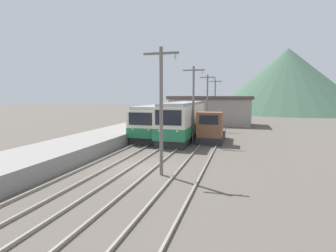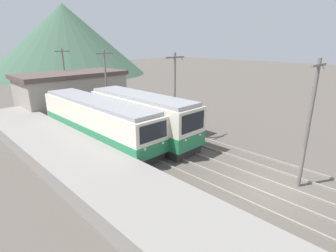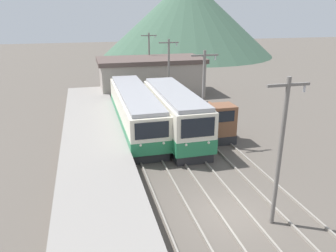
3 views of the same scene
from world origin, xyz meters
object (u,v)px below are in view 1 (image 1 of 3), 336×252
Objects in this scene: shunting_locomotive at (211,129)px; catenary_mast_near at (161,107)px; commuter_train_center at (183,122)px; catenary_mast_mid at (193,102)px; commuter_train_left at (163,121)px; catenary_mast_distant at (215,99)px; catenary_mast_far at (207,100)px.

catenary_mast_near is at bearing -97.22° from shunting_locomotive.
commuter_train_center is 1.58× the size of catenary_mast_mid.
commuter_train_left is 15.96m from catenary_mast_distant.
catenary_mast_distant reaches higher than commuter_train_left.
catenary_mast_far is 1.00× the size of catenary_mast_distant.
catenary_mast_far reaches higher than shunting_locomotive.
shunting_locomotive is at bearing -85.26° from catenary_mast_distant.
catenary_mast_far and catenary_mast_distant have the same top height.
catenary_mast_mid is (0.00, 9.93, 0.00)m from catenary_mast_near.
catenary_mast_mid is at bearing -47.30° from commuter_train_left.
catenary_mast_far is at bearing 50.71° from commuter_train_left.
commuter_train_left is at bearing 154.12° from shunting_locomotive.
shunting_locomotive is (3.00, -0.51, -0.57)m from commuter_train_center.
catenary_mast_near is at bearing -90.00° from catenary_mast_mid.
catenary_mast_far is (0.00, 9.93, 0.00)m from catenary_mast_mid.
shunting_locomotive is 18.27m from catenary_mast_distant.
commuter_train_left is 1.97× the size of catenary_mast_mid.
commuter_train_center reaches higher than shunting_locomotive.
catenary_mast_near is 1.00× the size of catenary_mast_mid.
catenary_mast_near is (1.51, -12.29, 2.12)m from commuter_train_center.
catenary_mast_mid is 1.00× the size of catenary_mast_far.
commuter_train_left is 6.46m from shunting_locomotive.
shunting_locomotive is 0.74× the size of catenary_mast_mid.
catenary_mast_near is 1.00× the size of catenary_mast_far.
catenary_mast_far is at bearing 90.00° from catenary_mast_near.
catenary_mast_mid and catenary_mast_far have the same top height.
commuter_train_center is 12.57m from catenary_mast_near.
catenary_mast_mid reaches higher than commuter_train_center.
catenary_mast_distant is (4.31, 15.20, 2.27)m from commuter_train_left.
shunting_locomotive is 12.18m from catenary_mast_near.
commuter_train_center is 3.51m from catenary_mast_mid.
catenary_mast_near and catenary_mast_mid have the same top height.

